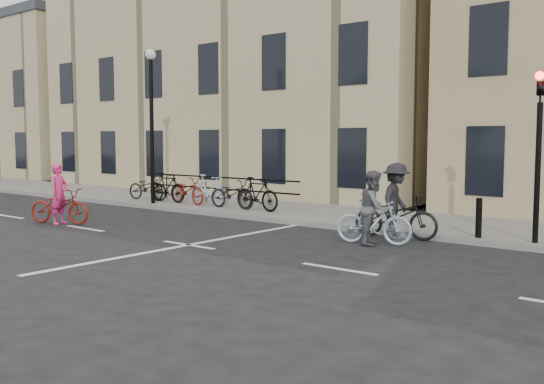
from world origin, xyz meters
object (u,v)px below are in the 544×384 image
Objects in this scene: traffic_light at (539,136)px; cyclist_grey at (374,215)px; cyclist_pink at (59,203)px; cyclist_dark at (396,209)px; lamp_post at (151,107)px.

traffic_light is 3.86m from cyclist_grey.
traffic_light reaches higher than cyclist_pink.
cyclist_dark is at bearing -169.34° from traffic_light.
lamp_post reaches higher than cyclist_grey.
cyclist_dark is (-3.03, -0.57, -1.74)m from traffic_light.
lamp_post is at bearing 63.89° from cyclist_grey.
lamp_post is at bearing 179.73° from traffic_light.
cyclist_pink is (1.15, -4.31, -2.90)m from lamp_post.
traffic_light is at bearing -0.27° from lamp_post.
cyclist_pink is 1.12× the size of cyclist_grey.
cyclist_dark is at bearing -3.73° from lamp_post.
cyclist_pink is at bearing 90.87° from cyclist_grey.
cyclist_grey is (8.53, 2.62, 0.09)m from cyclist_pink.
traffic_light reaches higher than cyclist_grey.
cyclist_pink is (-11.55, -4.25, -1.87)m from traffic_light.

